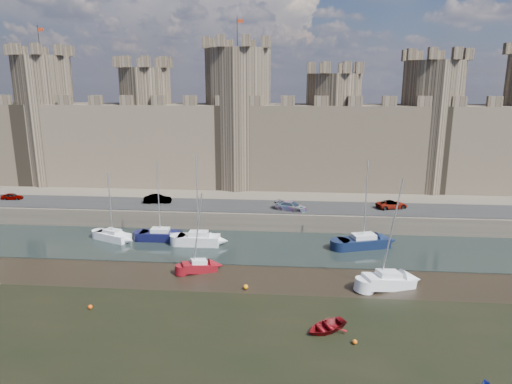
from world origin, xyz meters
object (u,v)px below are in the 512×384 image
sailboat_0 (113,235)px  sailboat_1 (160,235)px  sailboat_4 (199,266)px  car_3 (392,205)px  car_1 (158,199)px  sailboat_5 (388,280)px  car_2 (291,206)px  sailboat_3 (363,242)px  sailboat_2 (199,239)px  car_0 (12,197)px

sailboat_0 → sailboat_1: 6.27m
sailboat_0 → sailboat_4: size_ratio=1.02×
car_3 → sailboat_0: bearing=87.1°
car_1 → car_3: size_ratio=0.92×
car_1 → sailboat_5: (29.97, -21.02, -2.37)m
car_2 → car_3: 14.57m
car_2 → sailboat_1: size_ratio=0.43×
sailboat_3 → sailboat_5: (0.86, -11.32, -0.04)m
car_3 → sailboat_1: 32.73m
car_1 → sailboat_4: size_ratio=0.45×
car_3 → sailboat_2: bearing=94.7°
sailboat_0 → sailboat_5: size_ratio=0.80×
car_1 → sailboat_5: sailboat_5 is taller
car_3 → sailboat_0: 38.88m
sailboat_5 → car_2: bearing=98.0°
car_2 → sailboat_4: (-9.84, -16.47, -2.47)m
car_0 → sailboat_2: bearing=-113.3°
car_0 → sailboat_2: size_ratio=0.28×
sailboat_0 → car_0: bearing=176.9°
car_1 → sailboat_5: bearing=-133.4°
car_3 → sailboat_0: size_ratio=0.49×
sailboat_2 → sailboat_5: 23.97m
sailboat_5 → sailboat_4: bearing=153.3°
sailboat_4 → sailboat_5: sailboat_5 is taller
car_0 → sailboat_3: sailboat_3 is taller
car_3 → sailboat_3: 11.23m
sailboat_1 → sailboat_2: sailboat_2 is taller
car_2 → car_3: (14.40, 2.19, -0.04)m
car_2 → sailboat_3: 12.04m
sailboat_0 → sailboat_5: 35.03m
sailboat_3 → sailboat_5: bearing=-102.8°
car_1 → sailboat_0: 10.57m
sailboat_2 → sailboat_4: (1.73, -8.11, -0.20)m
sailboat_1 → sailboat_3: bearing=-2.4°
car_1 → sailboat_2: bearing=-150.0°
car_0 → sailboat_1: size_ratio=0.30×
car_0 → sailboat_4: size_ratio=0.35×
sailboat_2 → sailboat_5: sailboat_2 is taller
car_0 → car_3: (57.32, -0.14, 0.08)m
car_0 → sailboat_5: sailboat_5 is taller
sailboat_3 → car_2: bearing=123.6°
sailboat_1 → sailboat_4: size_ratio=1.16×
sailboat_2 → car_0: bearing=160.5°
sailboat_4 → sailboat_5: 19.99m
car_3 → sailboat_1: sailboat_1 is taller
sailboat_3 → sailboat_0: bearing=162.9°
sailboat_4 → car_3: bearing=13.2°
sailboat_0 → sailboat_2: (11.59, -0.82, 0.15)m
sailboat_1 → sailboat_3: sailboat_3 is taller
sailboat_3 → sailboat_4: sailboat_3 is taller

